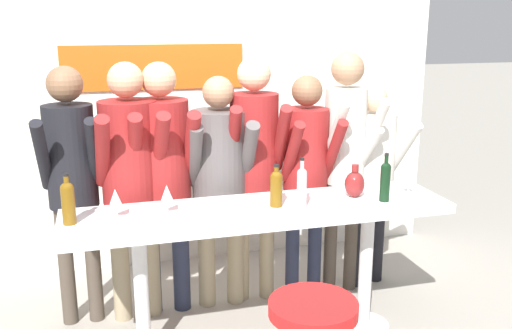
{
  "coord_description": "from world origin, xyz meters",
  "views": [
    {
      "loc": [
        -0.92,
        -3.23,
        2.09
      ],
      "look_at": [
        0.0,
        0.09,
        1.2
      ],
      "focal_mm": 40.0,
      "sensor_mm": 36.0,
      "label": 1
    }
  ],
  "objects_px": {
    "wine_bottle_2": "(302,186)",
    "decorative_vase": "(355,184)",
    "person_left": "(130,166)",
    "wine_bottle_3": "(385,180)",
    "wine_bottle_0": "(68,201)",
    "person_center_left": "(162,163)",
    "person_center": "(220,169)",
    "wine_glass_1": "(115,198)",
    "person_center_right": "(254,153)",
    "person_right": "(306,163)",
    "tasting_table": "(260,229)",
    "wine_bottle_1": "(276,187)",
    "person_far_left": "(71,167)",
    "wine_glass_2": "(167,193)",
    "person_rightmost": "(371,164)",
    "wine_glass_0": "(410,176)",
    "person_far_right": "(345,144)"
  },
  "relations": [
    {
      "from": "person_center",
      "to": "wine_bottle_3",
      "type": "height_order",
      "value": "person_center"
    },
    {
      "from": "wine_glass_0",
      "to": "person_center_right",
      "type": "bearing_deg",
      "value": 145.15
    },
    {
      "from": "person_center_right",
      "to": "person_far_left",
      "type": "bearing_deg",
      "value": -172.29
    },
    {
      "from": "person_left",
      "to": "wine_bottle_3",
      "type": "relative_size",
      "value": 5.75
    },
    {
      "from": "person_far_left",
      "to": "wine_glass_1",
      "type": "bearing_deg",
      "value": -64.08
    },
    {
      "from": "person_center_right",
      "to": "person_right",
      "type": "xyz_separation_m",
      "value": [
        0.37,
        -0.07,
        -0.08
      ]
    },
    {
      "from": "person_far_left",
      "to": "person_left",
      "type": "height_order",
      "value": "person_left"
    },
    {
      "from": "wine_bottle_0",
      "to": "wine_glass_1",
      "type": "bearing_deg",
      "value": 5.56
    },
    {
      "from": "tasting_table",
      "to": "wine_bottle_3",
      "type": "bearing_deg",
      "value": -7.21
    },
    {
      "from": "tasting_table",
      "to": "person_right",
      "type": "xyz_separation_m",
      "value": [
        0.5,
        0.54,
        0.26
      ]
    },
    {
      "from": "wine_glass_1",
      "to": "wine_bottle_0",
      "type": "bearing_deg",
      "value": -174.44
    },
    {
      "from": "person_center_left",
      "to": "wine_bottle_0",
      "type": "xyz_separation_m",
      "value": [
        -0.6,
        -0.59,
        -0.03
      ]
    },
    {
      "from": "person_center_right",
      "to": "decorative_vase",
      "type": "relative_size",
      "value": 8.29
    },
    {
      "from": "tasting_table",
      "to": "wine_bottle_1",
      "type": "bearing_deg",
      "value": -8.34
    },
    {
      "from": "wine_bottle_0",
      "to": "wine_bottle_3",
      "type": "height_order",
      "value": "wine_bottle_3"
    },
    {
      "from": "wine_bottle_0",
      "to": "person_center_left",
      "type": "bearing_deg",
      "value": 44.46
    },
    {
      "from": "person_rightmost",
      "to": "wine_glass_1",
      "type": "relative_size",
      "value": 9.08
    },
    {
      "from": "person_rightmost",
      "to": "wine_glass_2",
      "type": "xyz_separation_m",
      "value": [
        -1.64,
        -0.59,
        0.08
      ]
    },
    {
      "from": "person_rightmost",
      "to": "wine_glass_0",
      "type": "distance_m",
      "value": 0.64
    },
    {
      "from": "wine_bottle_3",
      "to": "wine_glass_1",
      "type": "bearing_deg",
      "value": 175.51
    },
    {
      "from": "person_rightmost",
      "to": "wine_glass_1",
      "type": "distance_m",
      "value": 2.02
    },
    {
      "from": "wine_bottle_1",
      "to": "wine_bottle_3",
      "type": "relative_size",
      "value": 0.85
    },
    {
      "from": "person_far_left",
      "to": "wine_bottle_3",
      "type": "distance_m",
      "value": 2.05
    },
    {
      "from": "person_center_right",
      "to": "person_right",
      "type": "relative_size",
      "value": 1.08
    },
    {
      "from": "wine_bottle_2",
      "to": "person_center_right",
      "type": "bearing_deg",
      "value": 98.39
    },
    {
      "from": "tasting_table",
      "to": "person_right",
      "type": "bearing_deg",
      "value": 47.03
    },
    {
      "from": "person_rightmost",
      "to": "decorative_vase",
      "type": "bearing_deg",
      "value": -136.15
    },
    {
      "from": "wine_glass_0",
      "to": "decorative_vase",
      "type": "bearing_deg",
      "value": 174.11
    },
    {
      "from": "wine_bottle_2",
      "to": "decorative_vase",
      "type": "relative_size",
      "value": 1.46
    },
    {
      "from": "person_center",
      "to": "person_right",
      "type": "height_order",
      "value": "person_center"
    },
    {
      "from": "wine_bottle_3",
      "to": "person_center_right",
      "type": "bearing_deg",
      "value": 132.93
    },
    {
      "from": "wine_bottle_0",
      "to": "decorative_vase",
      "type": "height_order",
      "value": "wine_bottle_0"
    },
    {
      "from": "person_far_left",
      "to": "wine_glass_2",
      "type": "distance_m",
      "value": 0.8
    },
    {
      "from": "wine_bottle_2",
      "to": "wine_glass_2",
      "type": "relative_size",
      "value": 1.81
    },
    {
      "from": "person_center_right",
      "to": "wine_glass_1",
      "type": "distance_m",
      "value": 1.16
    },
    {
      "from": "person_far_left",
      "to": "wine_bottle_3",
      "type": "bearing_deg",
      "value": -18.5
    },
    {
      "from": "person_center_left",
      "to": "wine_glass_2",
      "type": "distance_m",
      "value": 0.56
    },
    {
      "from": "person_center",
      "to": "wine_glass_1",
      "type": "bearing_deg",
      "value": -138.1
    },
    {
      "from": "person_center_right",
      "to": "wine_bottle_0",
      "type": "bearing_deg",
      "value": -147.17
    },
    {
      "from": "person_left",
      "to": "person_right",
      "type": "distance_m",
      "value": 1.25
    },
    {
      "from": "person_left",
      "to": "person_right",
      "type": "relative_size",
      "value": 1.07
    },
    {
      "from": "wine_bottle_1",
      "to": "decorative_vase",
      "type": "bearing_deg",
      "value": 4.74
    },
    {
      "from": "person_far_left",
      "to": "decorative_vase",
      "type": "bearing_deg",
      "value": -16.24
    },
    {
      "from": "person_far_right",
      "to": "wine_glass_2",
      "type": "height_order",
      "value": "person_far_right"
    },
    {
      "from": "person_center_left",
      "to": "wine_glass_2",
      "type": "relative_size",
      "value": 10.2
    },
    {
      "from": "person_center_left",
      "to": "wine_bottle_1",
      "type": "height_order",
      "value": "person_center_left"
    },
    {
      "from": "person_center",
      "to": "wine_glass_1",
      "type": "height_order",
      "value": "person_center"
    },
    {
      "from": "person_rightmost",
      "to": "wine_bottle_3",
      "type": "xyz_separation_m",
      "value": [
        -0.27,
        -0.73,
        0.1
      ]
    },
    {
      "from": "person_far_left",
      "to": "person_right",
      "type": "xyz_separation_m",
      "value": [
        1.63,
        -0.06,
        -0.07
      ]
    },
    {
      "from": "person_rightmost",
      "to": "wine_bottle_0",
      "type": "distance_m",
      "value": 2.28
    }
  ]
}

